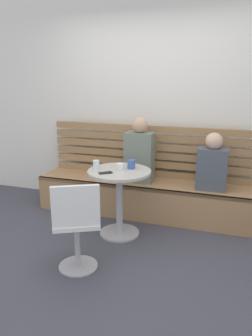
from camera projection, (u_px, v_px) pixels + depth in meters
name	position (u px, v px, depth m)	size (l,w,h in m)	color
ground	(109.00, 262.00, 3.14)	(8.00, 8.00, 0.00)	#42424C
back_wall	(154.00, 97.00, 4.25)	(5.20, 0.10, 2.90)	white
booth_bench	(143.00, 198.00, 4.18)	(2.70, 0.52, 0.44)	#A87C51
booth_backrest	(149.00, 151.00, 4.25)	(2.65, 0.04, 0.67)	#9A7249
cafe_table	(119.00, 190.00, 3.57)	(0.68, 0.68, 0.74)	#ADADB2
white_chair	(76.00, 224.00, 2.88)	(0.54, 0.54, 0.85)	#ADADB2
person_adult	(140.00, 153.00, 4.03)	(0.34, 0.22, 0.80)	slate
person_child_left	(212.00, 165.00, 3.76)	(0.34, 0.22, 0.66)	#4C515B
cup_mug_blue	(131.00, 164.00, 3.57)	(0.08, 0.08, 0.10)	#3D5B9E
cup_water_clear	(96.00, 165.00, 3.49)	(0.07, 0.07, 0.11)	white
cup_ceramic_white	(120.00, 167.00, 3.52)	(0.08, 0.08, 0.07)	white
phone_on_table	(105.00, 173.00, 3.41)	(0.07, 0.14, 0.01)	black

